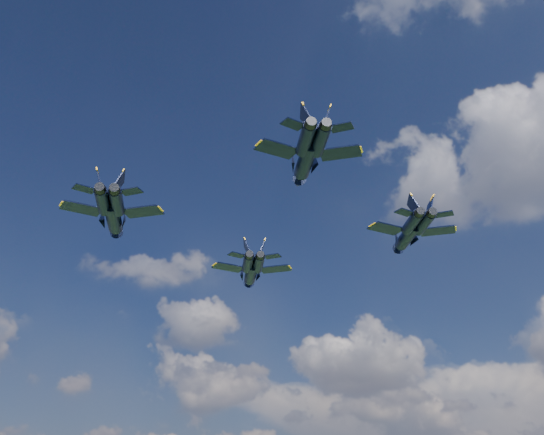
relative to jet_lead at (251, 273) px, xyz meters
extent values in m
cylinder|color=black|center=(0.38, -0.40, -0.08)|extent=(7.58, 7.86, 1.82)
cone|color=black|center=(-3.66, 3.86, -0.08)|extent=(3.06, 3.09, 1.72)
ellipsoid|color=brown|center=(-1.92, 2.03, 0.48)|extent=(2.71, 2.78, 0.83)
cube|color=black|center=(-0.88, -4.37, -0.08)|extent=(4.32, 5.32, 0.18)
cube|color=black|center=(4.41, 0.64, -0.08)|extent=(5.29, 4.15, 0.18)
cube|color=black|center=(3.54, -7.56, -0.08)|extent=(2.21, 2.78, 0.14)
cube|color=black|center=(7.36, -3.95, -0.08)|extent=(2.74, 2.11, 0.14)
cube|color=black|center=(4.09, -5.93, 1.34)|extent=(2.56, 1.79, 3.04)
cube|color=black|center=(5.70, -4.40, 1.34)|extent=(1.78, 2.64, 3.04)
cylinder|color=black|center=(1.15, -28.79, -0.95)|extent=(7.88, 7.92, 1.86)
cone|color=black|center=(-3.08, -24.53, -0.95)|extent=(3.14, 3.15, 1.76)
ellipsoid|color=brown|center=(-1.25, -26.37, -0.38)|extent=(2.80, 2.81, 0.85)
cube|color=black|center=(-0.03, -32.88, -0.95)|extent=(4.35, 5.43, 0.19)
cube|color=black|center=(5.25, -27.63, -0.95)|extent=(5.43, 4.32, 0.19)
cube|color=black|center=(4.57, -36.04, -0.95)|extent=(2.22, 2.83, 0.14)
cube|color=black|center=(8.38, -32.25, -0.95)|extent=(2.83, 2.20, 0.14)
cube|color=black|center=(5.08, -34.36, 0.50)|extent=(2.66, 1.83, 3.11)
cube|color=black|center=(6.70, -32.76, 0.50)|extent=(1.83, 2.67, 3.11)
cylinder|color=black|center=(28.03, -1.01, -1.15)|extent=(7.30, 7.46, 1.74)
cone|color=black|center=(24.13, 3.01, -1.15)|extent=(2.93, 2.95, 1.64)
ellipsoid|color=brown|center=(25.81, 1.28, -0.62)|extent=(2.60, 2.65, 0.79)
cube|color=black|center=(26.87, -4.82, -1.15)|extent=(4.10, 5.08, 0.17)
cube|color=black|center=(31.88, 0.02, -1.15)|extent=(5.06, 4.00, 0.17)
cube|color=black|center=(31.13, -7.83, -1.15)|extent=(2.09, 2.65, 0.14)
cube|color=black|center=(34.74, -4.34, -1.15)|extent=(2.63, 2.03, 0.14)
cube|color=black|center=(31.63, -6.27, 0.20)|extent=(2.46, 1.71, 2.91)
cube|color=black|center=(33.16, -4.79, 0.20)|extent=(1.71, 2.51, 2.91)
cylinder|color=black|center=(28.62, -25.49, -0.71)|extent=(7.13, 7.19, 1.69)
cone|color=black|center=(24.80, -21.62, -0.71)|extent=(2.85, 2.85, 1.59)
ellipsoid|color=brown|center=(26.44, -23.29, -0.20)|extent=(2.54, 2.55, 0.77)
cube|color=black|center=(27.53, -29.20, -0.71)|extent=(3.95, 4.92, 0.17)
cube|color=black|center=(32.34, -24.46, -0.71)|extent=(4.92, 3.91, 0.17)
cube|color=black|center=(31.69, -32.08, -0.71)|extent=(2.01, 2.57, 0.13)
cube|color=black|center=(35.16, -28.65, -0.71)|extent=(2.56, 1.99, 0.13)
cube|color=black|center=(32.16, -30.55, 0.60)|extent=(2.40, 1.66, 2.82)
cube|color=black|center=(33.63, -29.11, 0.60)|extent=(1.66, 2.42, 2.82)
camera|label=1|loc=(64.90, -78.32, -36.98)|focal=45.00mm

